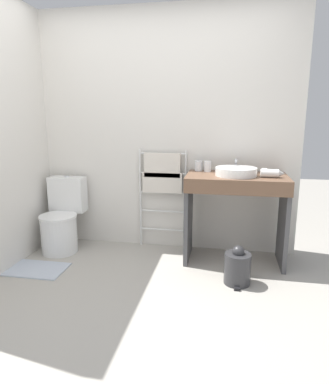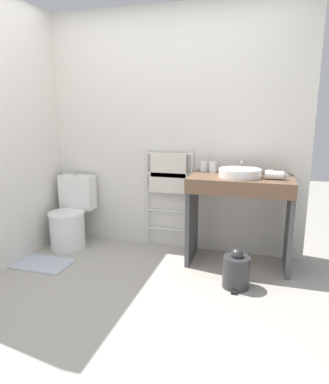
% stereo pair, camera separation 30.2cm
% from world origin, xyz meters
% --- Properties ---
extents(ground_plane, '(12.00, 12.00, 0.00)m').
position_xyz_m(ground_plane, '(0.00, 0.00, 0.00)').
color(ground_plane, '#A8A399').
extents(wall_back, '(2.85, 0.12, 2.51)m').
position_xyz_m(wall_back, '(0.00, 1.50, 1.25)').
color(wall_back, silver).
rests_on(wall_back, ground_plane).
extents(wall_side, '(0.12, 2.14, 2.51)m').
position_xyz_m(wall_side, '(-1.37, 0.72, 1.25)').
color(wall_side, silver).
rests_on(wall_side, ground_plane).
extents(toilet, '(0.39, 0.54, 0.78)m').
position_xyz_m(toilet, '(-1.03, 1.13, 0.32)').
color(toilet, white).
rests_on(toilet, ground_plane).
extents(towel_radiator, '(0.52, 0.06, 1.08)m').
position_xyz_m(towel_radiator, '(0.02, 1.39, 0.76)').
color(towel_radiator, silver).
rests_on(towel_radiator, ground_plane).
extents(vanity_counter, '(0.96, 0.54, 0.87)m').
position_xyz_m(vanity_counter, '(0.79, 1.14, 0.59)').
color(vanity_counter, brown).
rests_on(vanity_counter, ground_plane).
extents(sink_basin, '(0.39, 0.39, 0.08)m').
position_xyz_m(sink_basin, '(0.78, 1.13, 0.91)').
color(sink_basin, white).
rests_on(sink_basin, vanity_counter).
extents(faucet, '(0.02, 0.10, 0.13)m').
position_xyz_m(faucet, '(0.78, 1.34, 0.96)').
color(faucet, silver).
rests_on(faucet, vanity_counter).
extents(cup_near_wall, '(0.08, 0.08, 0.10)m').
position_xyz_m(cup_near_wall, '(0.41, 1.35, 0.93)').
color(cup_near_wall, white).
rests_on(cup_near_wall, vanity_counter).
extents(cup_near_edge, '(0.07, 0.07, 0.11)m').
position_xyz_m(cup_near_edge, '(0.50, 1.32, 0.93)').
color(cup_near_edge, white).
rests_on(cup_near_edge, vanity_counter).
extents(hair_dryer, '(0.21, 0.17, 0.08)m').
position_xyz_m(hair_dryer, '(1.09, 1.10, 0.91)').
color(hair_dryer, white).
rests_on(hair_dryer, vanity_counter).
extents(trash_bin, '(0.23, 0.26, 0.35)m').
position_xyz_m(trash_bin, '(0.82, 0.68, 0.15)').
color(trash_bin, '#333335').
rests_on(trash_bin, ground_plane).
extents(bath_mat, '(0.56, 0.36, 0.01)m').
position_xyz_m(bath_mat, '(-1.05, 0.60, 0.01)').
color(bath_mat, '#B2BCCC').
rests_on(bath_mat, ground_plane).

